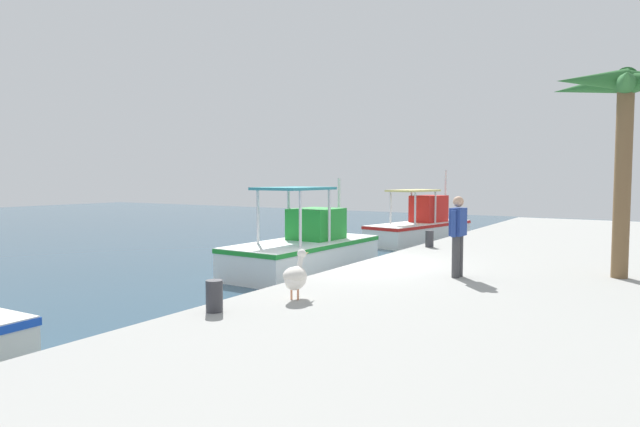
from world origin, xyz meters
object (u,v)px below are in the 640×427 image
Objects in this scene: mooring_bollard_third at (429,239)px; palm_tree at (625,102)px; pelican at (296,276)px; fishing_boat_third at (421,227)px; fishing_boat_second at (305,250)px; mooring_bollard_second at (214,296)px; fisherman_standing at (458,233)px.

palm_tree is at bearing -117.43° from mooring_bollard_third.
palm_tree reaches higher than mooring_bollard_third.
mooring_bollard_third is (7.80, 0.57, -0.15)m from pelican.
pelican is at bearing -166.18° from fishing_boat_third.
mooring_bollard_third is at bearing 4.16° from pelican.
mooring_bollard_second is at bearing -156.06° from fishing_boat_second.
fisherman_standing is at bearing -152.65° from mooring_bollard_third.
fisherman_standing is 3.41× the size of mooring_bollard_third.
fishing_boat_second is 5.72× the size of pelican.
fisherman_standing is (-11.62, -5.39, 1.04)m from fishing_boat_third.
fishing_boat_second is 9.26m from palm_tree.
fishing_boat_third is at bearing 10.81° from mooring_bollard_second.
fishing_boat_second is at bearing 23.94° from mooring_bollard_second.
pelican reaches higher than mooring_bollard_second.
mooring_bollard_second is at bearing 142.09° from palm_tree.
fishing_boat_second is 6.26m from fisherman_standing.
fishing_boat_third is 7.95m from mooring_bollard_third.
fishing_boat_third is 6.36× the size of pelican.
fishing_boat_second is 11.25× the size of mooring_bollard_third.
mooring_bollard_second is 8.93m from palm_tree.
mooring_bollard_second is at bearing 157.58° from pelican.
fishing_boat_second is 3.30× the size of fisherman_standing.
fishing_boat_third is 13.42m from palm_tree.
mooring_bollard_third is (9.18, 0.00, 0.00)m from mooring_bollard_second.
palm_tree reaches higher than fishing_boat_third.
fishing_boat_second is 3.75m from mooring_bollard_third.
fishing_boat_third is at bearing -1.20° from fishing_boat_second.
fishing_boat_third is at bearing 24.86° from fisherman_standing.
pelican is 7.57m from palm_tree.
pelican reaches higher than mooring_bollard_third.
pelican is at bearing 154.26° from fisherman_standing.
fishing_boat_third reaches higher than mooring_bollard_second.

